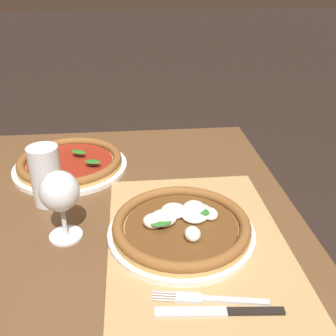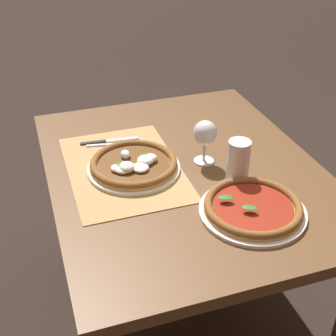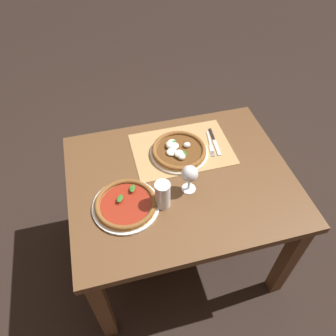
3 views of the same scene
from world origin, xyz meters
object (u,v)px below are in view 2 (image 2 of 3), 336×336
Objects in this scene: knife at (110,141)px; fork at (114,144)px; pint_glass at (238,162)px; wine_glass at (205,135)px; pizza_near at (134,165)px; pizza_far at (253,208)px.

fork is at bearing 20.64° from knife.
wine_glass is at bearing -158.59° from pint_glass.
wine_glass is 0.35m from fork.
pint_glass is 0.67× the size of knife.
pint_glass reaches higher than pizza_near.
wine_glass is (0.02, 0.24, 0.08)m from pizza_near.
fork is 0.93× the size of knife.
wine_glass is at bearing 52.25° from fork.
pizza_near is 0.22m from knife.
fork is at bearing -172.83° from pizza_near.
wine_glass reaches higher than knife.
pizza_near is 1.55× the size of fork.
pizza_far is 2.17× the size of pint_glass.
wine_glass reaches higher than pizza_near.
pizza_far is 0.18m from pint_glass.
pint_glass is at bearing 170.14° from pizza_far.
pint_glass is (0.16, 0.30, 0.05)m from pizza_near.
wine_glass is 0.16m from pint_glass.
pizza_near is at bearing -118.35° from pint_glass.
pint_glass reaches higher than knife.
pizza_near is 2.14× the size of pint_glass.
pint_glass is 0.51m from knife.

